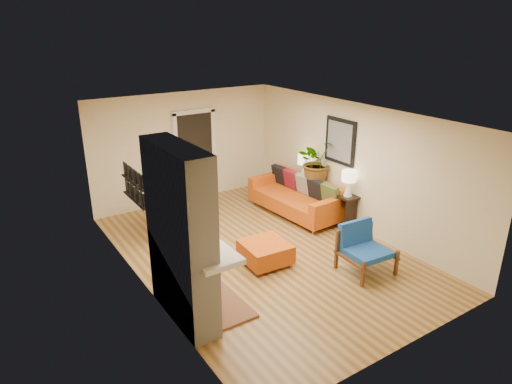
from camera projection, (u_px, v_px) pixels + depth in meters
room_shell at (220, 152)px, 10.53m from camera, size 6.50×6.50×6.50m
fireplace at (183, 239)px, 6.35m from camera, size 1.09×1.68×2.60m
sofa at (298, 197)px, 10.23m from camera, size 1.10×2.31×0.89m
ottoman at (265, 252)px, 8.13m from camera, size 0.83×0.83×0.40m
blue_chair at (363, 245)px, 7.88m from camera, size 0.85×0.84×0.84m
dining_table at (170, 206)px, 9.15m from camera, size 0.96×1.76×0.93m
console_table at (324, 192)px, 9.96m from camera, size 0.34×1.85×0.72m
lamp_near at (349, 180)px, 9.23m from camera, size 0.30×0.30×0.54m
lamp_far at (304, 163)px, 10.35m from camera, size 0.30×0.30×0.54m
houseplant at (317, 161)px, 9.94m from camera, size 0.91×0.79×0.99m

